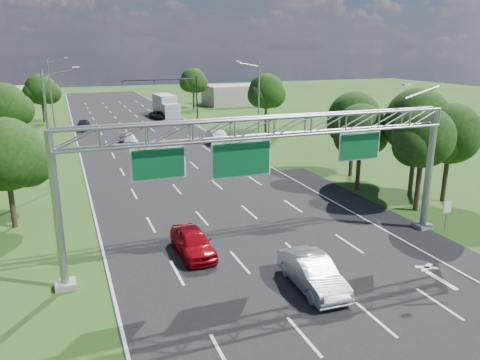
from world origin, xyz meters
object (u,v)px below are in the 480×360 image
silver_sedan (313,273)px  box_truck (166,106)px  regulatory_sign (447,210)px  red_coupe (193,242)px  traffic_signal (176,88)px  sign_gantry (273,138)px

silver_sedan → box_truck: 62.97m
regulatory_sign → red_coupe: (-16.36, 2.49, -0.73)m
traffic_signal → regulatory_sign: bearing=-84.8°
regulatory_sign → red_coupe: 16.57m
sign_gantry → traffic_signal: bearing=82.3°
regulatory_sign → silver_sedan: size_ratio=0.42×
sign_gantry → red_coupe: 7.61m
red_coupe → silver_sedan: silver_sedan is taller
silver_sedan → box_truck: size_ratio=0.52×
regulatory_sign → red_coupe: size_ratio=0.46×
regulatory_sign → box_truck: (-5.57, 59.20, 0.23)m
sign_gantry → traffic_signal: (7.15, 53.00, -1.72)m
traffic_signal → red_coupe: 52.97m
regulatory_sign → silver_sedan: 12.33m
silver_sedan → box_truck: bearing=86.2°
sign_gantry → silver_sedan: bearing=-86.8°
sign_gantry → traffic_signal: 53.51m
red_coupe → box_truck: box_truck is taller
sign_gantry → silver_sedan: (0.25, -4.47, -6.07)m
sign_gantry → regulatory_sign: size_ratio=11.19×
regulatory_sign → traffic_signal: traffic_signal is taller
red_coupe → sign_gantry: bearing=-20.6°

